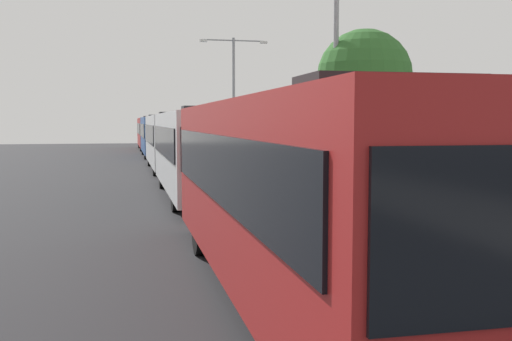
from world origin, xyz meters
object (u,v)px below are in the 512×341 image
streetlamp_mid (336,65)px  bus_second_in_line (198,151)px  white_suv (469,213)px  bus_rear (152,132)px  streetlamp_far (234,85)px  roadside_tree (364,77)px  bus_middle (172,140)px  bus_fourth_in_line (159,135)px  bus_lead (295,189)px

streetlamp_mid → bus_second_in_line: bearing=-174.8°
white_suv → streetlamp_mid: 12.72m
bus_rear → streetlamp_mid: size_ratio=1.52×
streetlamp_far → roadside_tree: size_ratio=1.40×
bus_middle → bus_rear: 25.00m
bus_second_in_line → streetlamp_far: streetlamp_far is taller
bus_fourth_in_line → bus_second_in_line: bearing=-90.0°
bus_lead → white_suv: bearing=14.8°
bus_second_in_line → bus_rear: (0.00, 37.30, 0.00)m
bus_fourth_in_line → streetlamp_far: bearing=-28.0°
bus_fourth_in_line → white_suv: (3.70, -36.80, -0.66)m
streetlamp_mid → roadside_tree: streetlamp_mid is taller
streetlamp_far → roadside_tree: (1.37, -21.47, -0.91)m
roadside_tree → streetlamp_mid: bearing=-161.4°
bus_middle → bus_rear: bearing=90.0°
bus_fourth_in_line → streetlamp_far: streetlamp_far is taller
bus_middle → white_suv: size_ratio=2.45×
bus_rear → white_suv: (3.70, -48.80, -0.66)m
bus_middle → white_suv: 24.10m
bus_second_in_line → white_suv: size_ratio=2.38×
bus_fourth_in_line → streetlamp_far: (5.40, -2.87, 3.72)m
streetlamp_far → bus_rear: bearing=109.9°
bus_lead → streetlamp_far: size_ratio=1.29×
bus_middle → bus_fourth_in_line: bearing=90.0°
bus_lead → streetlamp_far: streetlamp_far is taller
bus_lead → white_suv: 3.88m
bus_rear → roadside_tree: roadside_tree is taller
bus_middle → streetlamp_mid: 13.37m
bus_second_in_line → bus_fourth_in_line: 25.30m
bus_second_in_line → streetlamp_mid: size_ratio=1.44×
bus_second_in_line → bus_rear: size_ratio=0.95×
bus_fourth_in_line → roadside_tree: size_ratio=1.70×
bus_middle → bus_fourth_in_line: size_ratio=1.08×
white_suv → bus_middle: bearing=98.8°
bus_fourth_in_line → streetlamp_mid: (5.40, -24.81, 3.21)m
roadside_tree → bus_middle: bearing=120.8°
bus_second_in_line → bus_lead: bearing=-90.0°
bus_middle → bus_rear: size_ratio=0.97×
streetlamp_far → roadside_tree: bearing=-86.3°
bus_rear → white_suv: 48.95m
bus_second_in_line → streetlamp_far: size_ratio=1.27×
bus_second_in_line → roadside_tree: size_ratio=1.79×
bus_rear → streetlamp_mid: 37.34m
bus_second_in_line → white_suv: (3.70, -11.50, -0.66)m
white_suv → roadside_tree: size_ratio=0.75×
streetlamp_mid → roadside_tree: 1.50m
bus_lead → bus_second_in_line: same height
bus_fourth_in_line → streetlamp_mid: streetlamp_mid is taller
bus_lead → streetlamp_mid: bearing=67.4°
roadside_tree → bus_rear: bearing=100.6°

